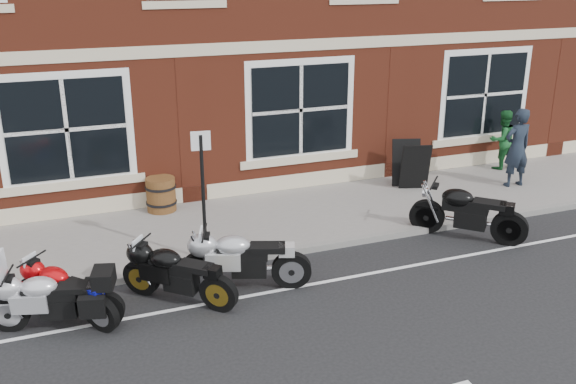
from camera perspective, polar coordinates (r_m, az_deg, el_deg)
name	(u,v)px	position (r m, az deg, el deg)	size (l,w,h in m)	color
ground	(319,289)	(10.70, 2.76, -8.64)	(80.00, 80.00, 0.00)	black
sidewalk	(260,222)	(13.21, -2.49, -2.65)	(30.00, 3.00, 0.12)	slate
kerb	(288,252)	(11.84, -0.02, -5.36)	(30.00, 0.16, 0.12)	slate
moto_touring_silver	(51,297)	(10.00, -20.31, -8.71)	(1.90, 0.71, 1.28)	black
moto_sport_red	(66,290)	(10.19, -19.11, -8.19)	(1.34, 1.52, 0.86)	black
moto_sport_black	(177,271)	(10.25, -9.83, -6.98)	(1.56, 1.48, 0.91)	black
moto_sport_silver	(243,257)	(10.53, -4.00, -5.77)	(2.05, 0.88, 0.96)	black
moto_naked_black	(466,210)	(12.84, 15.55, -1.54)	(1.69, 1.69, 1.01)	black
pedestrian_left	(517,148)	(15.80, 19.70, 3.73)	(0.68, 0.44, 1.85)	black
pedestrian_right	(502,140)	(17.12, 18.52, 4.44)	(0.73, 0.57, 1.51)	#175324
a_board_sign	(411,165)	(15.13, 10.85, 2.40)	(0.66, 0.44, 1.11)	black
barrel_planter	(161,194)	(13.78, -11.22, -0.20)	(0.65, 0.65, 0.72)	#522F15
parking_sign	(203,187)	(11.02, -7.57, 0.41)	(0.33, 0.06, 2.33)	black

